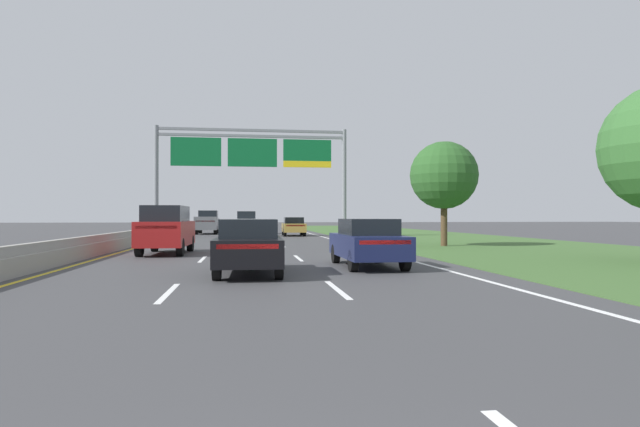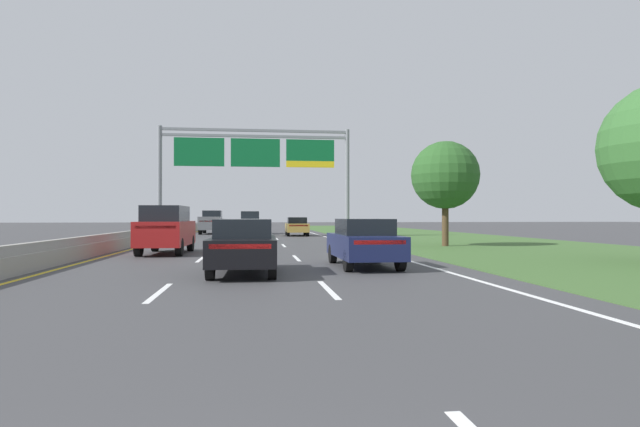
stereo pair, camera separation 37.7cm
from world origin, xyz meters
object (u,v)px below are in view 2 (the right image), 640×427
Objects in this scene: car_black_centre_lane_sedan at (244,245)px; car_red_left_lane_suv at (166,229)px; car_silver_centre_lane_suv at (250,222)px; overhead_sign_gantry at (255,159)px; car_navy_right_lane_sedan at (364,242)px; roadside_tree_mid at (445,175)px; car_gold_right_lane_sedan at (297,226)px; pickup_truck_grey at (212,222)px.

car_black_centre_lane_sedan is 9.31m from car_red_left_lane_suv.
car_silver_centre_lane_suv is at bearing 1.09° from car_black_centre_lane_sedan.
car_navy_right_lane_sedan is at bearing -82.10° from overhead_sign_gantry.
car_black_centre_lane_sedan is at bearing -130.42° from roadside_tree_mid.
car_gold_right_lane_sedan is (3.91, 29.42, 0.00)m from car_black_centre_lane_sedan.
overhead_sign_gantry reaches higher than car_navy_right_lane_sedan.
pickup_truck_grey is at bearing 53.13° from car_gold_right_lane_sedan.
pickup_truck_grey reaches higher than car_navy_right_lane_sedan.
roadside_tree_mid is at bearing -152.91° from car_silver_centre_lane_suv.
overhead_sign_gantry is 2.78× the size of pickup_truck_grey.
overhead_sign_gantry is 3.19× the size of car_silver_centre_lane_suv.
overhead_sign_gantry is at bearing 130.67° from car_gold_right_lane_sedan.
car_navy_right_lane_sedan is (3.87, 1.60, 0.00)m from car_black_centre_lane_sedan.
car_gold_right_lane_sedan is 22.11m from car_red_left_lane_suv.
pickup_truck_grey is 27.05m from roadside_tree_mid.
pickup_truck_grey is at bearing 114.83° from overhead_sign_gantry.
pickup_truck_grey is at bearing 77.46° from car_silver_centre_lane_suv.
pickup_truck_grey reaches higher than car_red_left_lane_suv.
roadside_tree_mid is (14.42, -22.71, 2.83)m from pickup_truck_grey.
car_silver_centre_lane_suv is 34.48m from car_black_centre_lane_sedan.
roadside_tree_mid is at bearing -156.71° from car_gold_right_lane_sedan.
roadside_tree_mid is (10.76, 12.63, 3.09)m from car_black_centre_lane_sedan.
car_black_centre_lane_sedan is at bearing -156.15° from car_red_left_lane_suv.
car_black_centre_lane_sedan is at bearing -173.43° from pickup_truck_grey.
car_black_centre_lane_sedan is (0.04, -34.48, -0.28)m from car_silver_centre_lane_suv.
car_silver_centre_lane_suv is 1.07× the size of car_gold_right_lane_sedan.
car_black_centre_lane_sedan is 1.00× the size of car_navy_right_lane_sedan.
car_gold_right_lane_sedan is at bearing 112.17° from roadside_tree_mid.
car_gold_right_lane_sedan is (3.96, -5.06, -0.28)m from car_silver_centre_lane_suv.
overhead_sign_gantry reaches higher than car_black_centre_lane_sedan.
car_navy_right_lane_sedan is at bearing -178.98° from car_gold_right_lane_sedan.
overhead_sign_gantry is 25.73m from car_navy_right_lane_sedan.
overhead_sign_gantry is 9.46m from car_silver_centre_lane_suv.
car_gold_right_lane_sedan is at bearing -6.56° from car_black_centre_lane_sedan.
pickup_truck_grey reaches higher than car_black_centre_lane_sedan.
overhead_sign_gantry is at bearing -11.00° from car_red_left_lane_suv.
pickup_truck_grey is at bearing 6.95° from car_black_centre_lane_sedan.
car_navy_right_lane_sedan is 0.93× the size of car_red_left_lane_suv.
pickup_truck_grey is at bearing 12.24° from car_navy_right_lane_sedan.
roadside_tree_mid reaches higher than car_navy_right_lane_sedan.
pickup_truck_grey is (-4.08, 8.81, -5.13)m from overhead_sign_gantry.
car_gold_right_lane_sedan is at bearing -127.34° from pickup_truck_grey.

